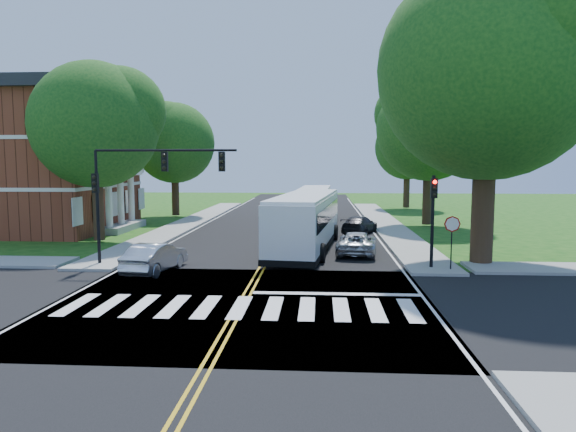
# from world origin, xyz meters

# --- Properties ---
(ground) EXTENTS (140.00, 140.00, 0.00)m
(ground) POSITION_xyz_m (0.00, 0.00, 0.00)
(ground) COLOR #144A12
(ground) RESTS_ON ground
(road) EXTENTS (14.00, 96.00, 0.01)m
(road) POSITION_xyz_m (0.00, 18.00, 0.01)
(road) COLOR black
(road) RESTS_ON ground
(cross_road) EXTENTS (60.00, 12.00, 0.01)m
(cross_road) POSITION_xyz_m (0.00, 0.00, 0.01)
(cross_road) COLOR black
(cross_road) RESTS_ON ground
(center_line) EXTENTS (0.36, 70.00, 0.01)m
(center_line) POSITION_xyz_m (0.00, 22.00, 0.01)
(center_line) COLOR gold
(center_line) RESTS_ON road
(edge_line_w) EXTENTS (0.12, 70.00, 0.01)m
(edge_line_w) POSITION_xyz_m (-6.80, 22.00, 0.01)
(edge_line_w) COLOR silver
(edge_line_w) RESTS_ON road
(edge_line_e) EXTENTS (0.12, 70.00, 0.01)m
(edge_line_e) POSITION_xyz_m (6.80, 22.00, 0.01)
(edge_line_e) COLOR silver
(edge_line_e) RESTS_ON road
(crosswalk) EXTENTS (12.60, 3.00, 0.01)m
(crosswalk) POSITION_xyz_m (0.00, -0.50, 0.02)
(crosswalk) COLOR silver
(crosswalk) RESTS_ON road
(stop_bar) EXTENTS (6.60, 0.40, 0.01)m
(stop_bar) POSITION_xyz_m (3.50, 1.60, 0.02)
(stop_bar) COLOR silver
(stop_bar) RESTS_ON road
(sidewalk_nw) EXTENTS (2.60, 40.00, 0.15)m
(sidewalk_nw) POSITION_xyz_m (-8.30, 25.00, 0.07)
(sidewalk_nw) COLOR gray
(sidewalk_nw) RESTS_ON ground
(sidewalk_ne) EXTENTS (2.60, 40.00, 0.15)m
(sidewalk_ne) POSITION_xyz_m (8.30, 25.00, 0.07)
(sidewalk_ne) COLOR gray
(sidewalk_ne) RESTS_ON ground
(tree_ne_big) EXTENTS (10.80, 10.80, 14.91)m
(tree_ne_big) POSITION_xyz_m (11.00, 8.00, 9.62)
(tree_ne_big) COLOR black
(tree_ne_big) RESTS_ON ground
(tree_west_near) EXTENTS (8.00, 8.00, 11.40)m
(tree_west_near) POSITION_xyz_m (-11.50, 14.00, 7.53)
(tree_west_near) COLOR black
(tree_west_near) RESTS_ON ground
(tree_west_far) EXTENTS (7.60, 7.60, 10.67)m
(tree_west_far) POSITION_xyz_m (-11.00, 30.00, 7.00)
(tree_west_far) COLOR black
(tree_west_far) RESTS_ON ground
(tree_east_mid) EXTENTS (8.40, 8.40, 11.93)m
(tree_east_mid) POSITION_xyz_m (11.50, 24.00, 7.86)
(tree_east_mid) COLOR black
(tree_east_mid) RESTS_ON ground
(tree_east_far) EXTENTS (7.20, 7.20, 10.34)m
(tree_east_far) POSITION_xyz_m (12.50, 40.00, 6.86)
(tree_east_far) COLOR black
(tree_east_far) RESTS_ON ground
(signal_nw) EXTENTS (7.15, 0.46, 5.66)m
(signal_nw) POSITION_xyz_m (-5.86, 6.43, 4.38)
(signal_nw) COLOR black
(signal_nw) RESTS_ON ground
(signal_ne) EXTENTS (0.30, 0.46, 4.40)m
(signal_ne) POSITION_xyz_m (8.20, 6.44, 2.96)
(signal_ne) COLOR black
(signal_ne) RESTS_ON ground
(stop_sign) EXTENTS (0.76, 0.08, 2.53)m
(stop_sign) POSITION_xyz_m (9.00, 5.98, 2.03)
(stop_sign) COLOR black
(stop_sign) RESTS_ON ground
(bus_lead) EXTENTS (4.19, 12.93, 3.29)m
(bus_lead) POSITION_xyz_m (1.99, 11.93, 1.75)
(bus_lead) COLOR silver
(bus_lead) RESTS_ON road
(bus_follow) EXTENTS (3.24, 11.75, 3.01)m
(bus_follow) POSITION_xyz_m (2.32, 25.60, 1.60)
(bus_follow) COLOR silver
(bus_follow) RESTS_ON road
(hatchback) EXTENTS (2.10, 4.40, 1.39)m
(hatchback) POSITION_xyz_m (-4.92, 5.21, 0.71)
(hatchback) COLOR silver
(hatchback) RESTS_ON road
(suv) EXTENTS (2.60, 4.76, 1.26)m
(suv) POSITION_xyz_m (4.92, 10.59, 0.64)
(suv) COLOR #B5B8BD
(suv) RESTS_ON road
(dark_sedan) EXTENTS (3.20, 4.70, 1.26)m
(dark_sedan) POSITION_xyz_m (5.72, 19.19, 0.64)
(dark_sedan) COLOR black
(dark_sedan) RESTS_ON road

